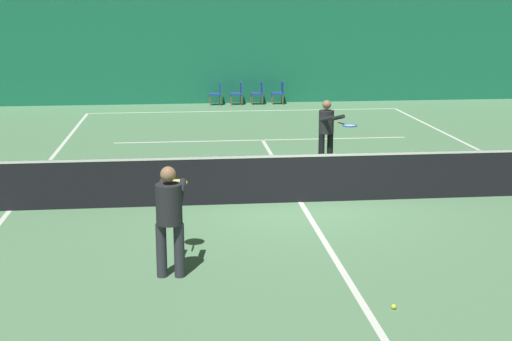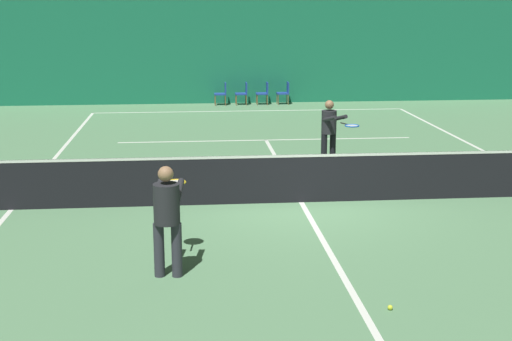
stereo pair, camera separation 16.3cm
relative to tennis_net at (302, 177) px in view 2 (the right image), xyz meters
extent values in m
plane|color=#56845B|center=(0.00, 0.00, -0.51)|extent=(60.00, 60.00, 0.00)
cube|color=#196B4C|center=(0.00, 14.03, 1.41)|extent=(23.00, 0.12, 3.85)
cube|color=silver|center=(0.00, 11.90, -0.51)|extent=(11.00, 0.10, 0.00)
cube|color=silver|center=(0.00, 6.40, -0.51)|extent=(8.25, 0.10, 0.00)
cube|color=silver|center=(-5.50, 0.00, -0.51)|extent=(0.10, 23.80, 0.00)
cube|color=silver|center=(0.00, 0.00, -0.51)|extent=(0.10, 12.80, 0.00)
cube|color=black|center=(0.00, 0.00, -0.04)|extent=(11.90, 0.02, 0.95)
cube|color=white|center=(0.00, 0.00, 0.41)|extent=(11.90, 0.02, 0.05)
cylinder|color=#2D2D38|center=(-2.60, -3.59, -0.12)|extent=(0.17, 0.17, 0.79)
cylinder|color=#2D2D38|center=(-2.35, -3.62, -0.12)|extent=(0.17, 0.17, 0.79)
cylinder|color=#232328|center=(-2.47, -3.60, 0.56)|extent=(0.41, 0.41, 0.57)
sphere|color=#936B4C|center=(-2.47, -3.60, 0.99)|extent=(0.22, 0.22, 0.22)
cylinder|color=#232328|center=(-2.59, -3.33, 0.69)|extent=(0.15, 0.55, 0.23)
cylinder|color=#232328|center=(-2.30, -3.36, 0.69)|extent=(0.15, 0.55, 0.23)
cylinder|color=black|center=(-2.40, -2.94, 0.62)|extent=(0.06, 0.31, 0.03)
torus|color=gold|center=(-2.36, -2.64, 0.62)|extent=(0.36, 0.36, 0.03)
cylinder|color=silver|center=(-2.36, -2.64, 0.62)|extent=(0.30, 0.30, 0.00)
cylinder|color=black|center=(1.26, 3.22, -0.13)|extent=(0.19, 0.19, 0.76)
cylinder|color=black|center=(1.03, 3.13, -0.13)|extent=(0.19, 0.19, 0.76)
cylinder|color=#232328|center=(1.14, 3.18, 0.52)|extent=(0.46, 0.46, 0.55)
sphere|color=#936B4C|center=(1.14, 3.18, 0.93)|extent=(0.21, 0.21, 0.21)
cylinder|color=#232328|center=(1.37, 3.00, 0.65)|extent=(0.27, 0.52, 0.22)
cylinder|color=#232328|center=(1.10, 2.89, 0.65)|extent=(0.27, 0.52, 0.22)
cylinder|color=black|center=(1.38, 2.57, 0.58)|extent=(0.14, 0.30, 0.03)
torus|color=#1951B2|center=(1.49, 2.29, 0.58)|extent=(0.43, 0.43, 0.03)
cylinder|color=silver|center=(1.49, 2.29, 0.58)|extent=(0.36, 0.36, 0.00)
cylinder|color=brown|center=(-1.16, 13.67, -0.32)|extent=(0.03, 0.03, 0.39)
cylinder|color=brown|center=(-1.16, 13.29, -0.32)|extent=(0.03, 0.03, 0.39)
cylinder|color=brown|center=(-0.78, 13.67, -0.32)|extent=(0.03, 0.03, 0.39)
cylinder|color=brown|center=(-0.78, 13.29, -0.32)|extent=(0.03, 0.03, 0.39)
cube|color=navy|center=(-0.97, 13.48, -0.10)|extent=(0.44, 0.44, 0.05)
cube|color=navy|center=(-0.77, 13.48, 0.13)|extent=(0.04, 0.44, 0.40)
cylinder|color=brown|center=(-0.38, 13.67, -0.32)|extent=(0.03, 0.03, 0.39)
cylinder|color=brown|center=(-0.38, 13.29, -0.32)|extent=(0.03, 0.03, 0.39)
cylinder|color=brown|center=(0.00, 13.67, -0.32)|extent=(0.03, 0.03, 0.39)
cylinder|color=brown|center=(0.00, 13.29, -0.32)|extent=(0.03, 0.03, 0.39)
cube|color=navy|center=(-0.19, 13.48, -0.10)|extent=(0.44, 0.44, 0.05)
cube|color=navy|center=(0.01, 13.48, 0.13)|extent=(0.04, 0.44, 0.40)
cylinder|color=brown|center=(0.41, 13.67, -0.32)|extent=(0.03, 0.03, 0.39)
cylinder|color=brown|center=(0.41, 13.29, -0.32)|extent=(0.03, 0.03, 0.39)
cylinder|color=brown|center=(0.79, 13.67, -0.32)|extent=(0.03, 0.03, 0.39)
cylinder|color=brown|center=(0.79, 13.29, -0.32)|extent=(0.03, 0.03, 0.39)
cube|color=navy|center=(0.60, 13.48, -0.10)|extent=(0.44, 0.44, 0.05)
cube|color=navy|center=(0.80, 13.48, 0.13)|extent=(0.04, 0.44, 0.40)
cylinder|color=brown|center=(1.20, 13.67, -0.32)|extent=(0.03, 0.03, 0.39)
cylinder|color=brown|center=(1.20, 13.29, -0.32)|extent=(0.03, 0.03, 0.39)
cylinder|color=brown|center=(1.58, 13.67, -0.32)|extent=(0.03, 0.03, 0.39)
cylinder|color=brown|center=(1.58, 13.29, -0.32)|extent=(0.03, 0.03, 0.39)
cube|color=navy|center=(1.39, 13.48, -0.10)|extent=(0.44, 0.44, 0.05)
cube|color=navy|center=(1.59, 13.48, 0.13)|extent=(0.04, 0.44, 0.40)
sphere|color=#D1DB33|center=(0.35, -5.01, -0.48)|extent=(0.07, 0.07, 0.07)
camera|label=1|loc=(-2.28, -13.16, 3.30)|focal=50.00mm
camera|label=2|loc=(-2.12, -13.18, 3.30)|focal=50.00mm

